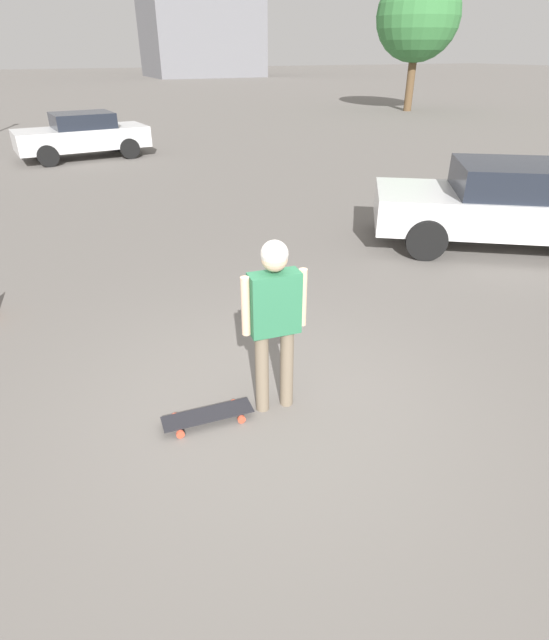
# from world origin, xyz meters

# --- Properties ---
(ground_plane) EXTENTS (220.00, 220.00, 0.00)m
(ground_plane) POSITION_xyz_m (0.00, 0.00, 0.00)
(ground_plane) COLOR slate
(person) EXTENTS (0.25, 0.62, 1.76)m
(person) POSITION_xyz_m (0.00, 0.00, 1.09)
(person) COLOR #7A6B56
(person) RESTS_ON ground_plane
(skateboard) EXTENTS (0.35, 0.89, 0.09)m
(skateboard) POSITION_xyz_m (-0.05, -0.69, 0.07)
(skateboard) COLOR #232328
(skateboard) RESTS_ON ground_plane
(car_parked_near) EXTENTS (4.01, 4.74, 1.48)m
(car_parked_near) POSITION_xyz_m (-2.54, 5.72, 0.77)
(car_parked_near) COLOR silver
(car_parked_near) RESTS_ON ground_plane
(car_parked_far) EXTENTS (2.24, 4.25, 1.41)m
(car_parked_far) POSITION_xyz_m (-14.59, -0.13, 0.74)
(car_parked_far) COLOR silver
(car_parked_far) RESTS_ON ground_plane
(tree_distant) EXTENTS (4.54, 4.54, 7.05)m
(tree_distant) POSITION_xyz_m (-21.86, 18.85, 4.76)
(tree_distant) COLOR brown
(tree_distant) RESTS_ON ground_plane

